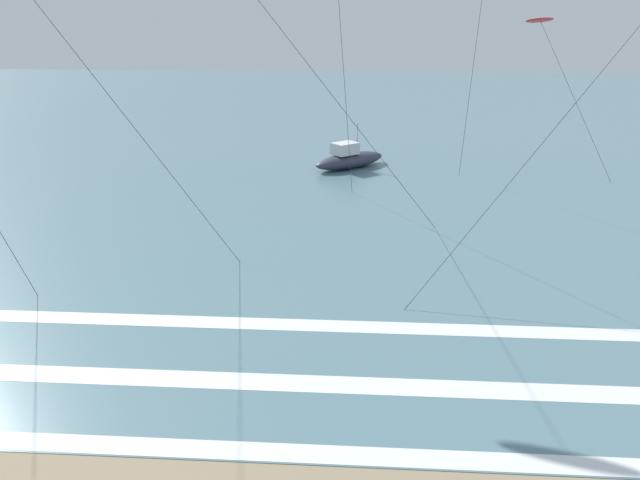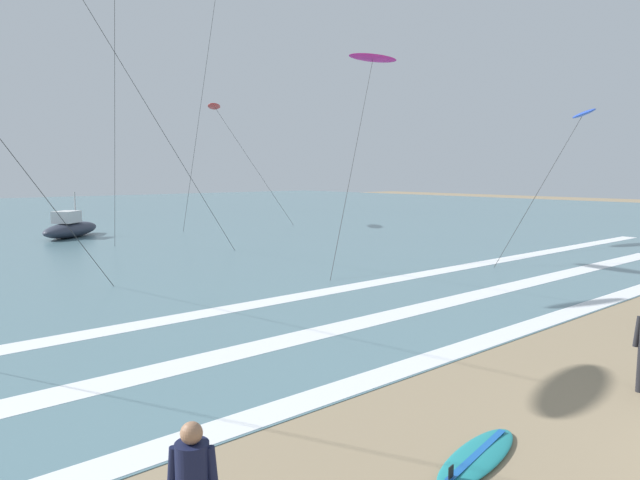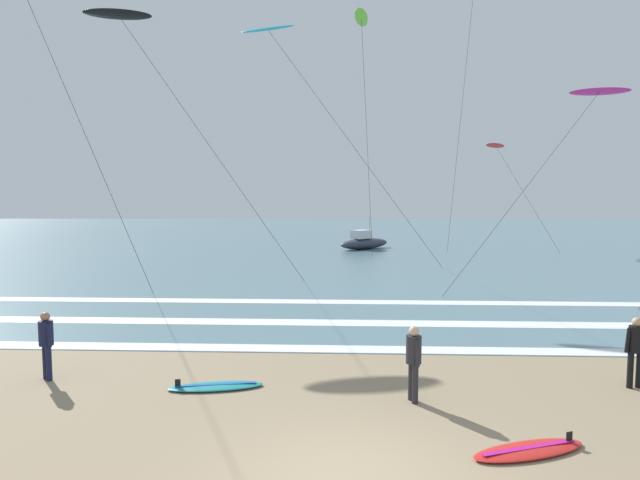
# 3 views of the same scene
# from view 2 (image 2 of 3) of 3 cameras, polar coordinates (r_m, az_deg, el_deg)

# --- Properties ---
(wave_foam_shoreline) EXTENTS (55.17, 0.69, 0.01)m
(wave_foam_shoreline) POSITION_cam_2_polar(r_m,az_deg,el_deg) (11.98, 9.04, -12.18)
(wave_foam_shoreline) COLOR white
(wave_foam_shoreline) RESTS_ON ocean_surface
(wave_foam_mid_break) EXTENTS (42.44, 0.88, 0.01)m
(wave_foam_mid_break) POSITION_cam_2_polar(r_m,az_deg,el_deg) (13.81, -1.73, -9.54)
(wave_foam_mid_break) COLOR white
(wave_foam_mid_break) RESTS_ON ocean_surface
(wave_foam_outer_break) EXTENTS (53.59, 0.83, 0.01)m
(wave_foam_outer_break) POSITION_cam_2_polar(r_m,az_deg,el_deg) (17.38, -5.36, -6.16)
(wave_foam_outer_break) COLOR white
(wave_foam_outer_break) RESTS_ON ocean_surface
(surfboard_near_water) EXTENTS (2.17, 0.98, 0.25)m
(surfboard_near_water) POSITION_cam_2_polar(r_m,az_deg,el_deg) (8.61, 15.31, -19.96)
(surfboard_near_water) COLOR teal
(surfboard_near_water) RESTS_ON ground
(kite_magenta_far_right) EXTENTS (11.63, 8.27, 10.37)m
(kite_magenta_far_right) POSITION_cam_2_polar(r_m,az_deg,el_deg) (33.31, 5.26, 17.40)
(kite_magenta_far_right) COLOR #CC2384
(kite_magenta_far_right) RESTS_ON ground
(kite_red_distant_high) EXTENTS (5.20, 5.94, 8.92)m
(kite_red_distant_high) POSITION_cam_2_polar(r_m,az_deg,el_deg) (44.08, -10.39, 12.82)
(kite_red_distant_high) COLOR red
(kite_red_distant_high) RESTS_ON ground
(kite_blue_distant_low) EXTENTS (7.79, 2.57, 6.79)m
(kite_blue_distant_low) POSITION_cam_2_polar(r_m,az_deg,el_deg) (29.73, 24.59, 11.25)
(kite_blue_distant_low) COLOR blue
(kite_blue_distant_low) RESTS_ON ground
(offshore_boat) EXTENTS (4.98, 4.77, 2.70)m
(offshore_boat) POSITION_cam_2_polar(r_m,az_deg,el_deg) (37.69, -23.46, 1.09)
(offshore_boat) COLOR #2D3342
(offshore_boat) RESTS_ON ground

